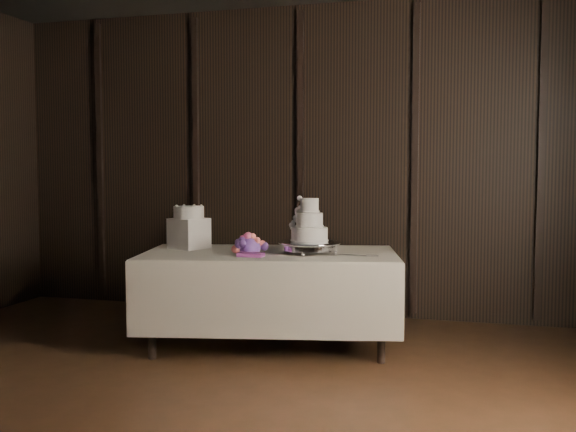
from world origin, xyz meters
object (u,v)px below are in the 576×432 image
at_px(wedding_cake, 306,225).
at_px(cake_stand, 309,248).
at_px(display_table, 270,295).
at_px(small_cake, 189,212).
at_px(bouquet, 249,246).
at_px(box_pedestal, 189,233).

bearing_deg(wedding_cake, cake_stand, 50.77).
bearing_deg(display_table, small_cake, 162.57).
bearing_deg(display_table, bouquet, -136.57).
height_order(wedding_cake, small_cake, wedding_cake).
relative_size(box_pedestal, small_cake, 1.04).
bearing_deg(bouquet, cake_stand, 22.74).
height_order(display_table, bouquet, bouquet).
bearing_deg(wedding_cake, display_table, -158.16).
height_order(display_table, small_cake, small_cake).
relative_size(cake_stand, wedding_cake, 1.43).
xyz_separation_m(cake_stand, small_cake, (-1.04, 0.05, 0.25)).
distance_m(display_table, wedding_cake, 0.64).
relative_size(wedding_cake, box_pedestal, 1.31).
relative_size(bouquet, box_pedestal, 1.56).
relative_size(bouquet, small_cake, 1.62).
height_order(bouquet, small_cake, small_cake).
bearing_deg(bouquet, small_cake, 158.90).
bearing_deg(cake_stand, small_cake, 177.06).
relative_size(wedding_cake, bouquet, 0.84).
distance_m(wedding_cake, small_cake, 1.02).
xyz_separation_m(cake_stand, box_pedestal, (-1.04, 0.05, 0.08)).
bearing_deg(box_pedestal, display_table, -5.69).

